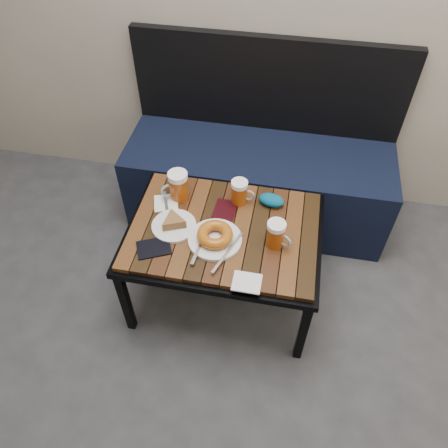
% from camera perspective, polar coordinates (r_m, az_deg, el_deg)
% --- Properties ---
extents(bench, '(1.40, 0.50, 0.95)m').
position_cam_1_polar(bench, '(2.43, 4.49, 6.47)').
color(bench, black).
rests_on(bench, ground).
extents(cafe_table, '(0.84, 0.62, 0.47)m').
position_cam_1_polar(cafe_table, '(1.90, 0.00, -1.46)').
color(cafe_table, black).
rests_on(cafe_table, ground).
extents(beer_mug_left, '(0.13, 0.12, 0.14)m').
position_cam_1_polar(beer_mug_left, '(1.96, -6.04, 4.98)').
color(beer_mug_left, '#9A400C').
rests_on(beer_mug_left, cafe_table).
extents(beer_mug_centre, '(0.11, 0.07, 0.12)m').
position_cam_1_polar(beer_mug_centre, '(1.94, 2.08, 4.19)').
color(beer_mug_centre, '#9A400C').
rests_on(beer_mug_centre, cafe_table).
extents(beer_mug_right, '(0.12, 0.10, 0.12)m').
position_cam_1_polar(beer_mug_right, '(1.78, 6.82, -1.32)').
color(beer_mug_right, '#9A400C').
rests_on(beer_mug_right, cafe_table).
extents(plate_pie, '(0.19, 0.19, 0.05)m').
position_cam_1_polar(plate_pie, '(1.87, -6.59, 0.07)').
color(plate_pie, white).
rests_on(plate_pie, cafe_table).
extents(plate_bagel, '(0.23, 0.29, 0.06)m').
position_cam_1_polar(plate_bagel, '(1.80, -1.19, -1.68)').
color(plate_bagel, white).
rests_on(plate_bagel, cafe_table).
extents(napkin_left, '(0.13, 0.13, 0.01)m').
position_cam_1_polar(napkin_left, '(1.99, -7.59, 2.74)').
color(napkin_left, white).
rests_on(napkin_left, cafe_table).
extents(napkin_right, '(0.11, 0.09, 0.01)m').
position_cam_1_polar(napkin_right, '(1.69, 3.00, -7.63)').
color(napkin_right, white).
rests_on(napkin_right, cafe_table).
extents(passport_navy, '(0.17, 0.15, 0.01)m').
position_cam_1_polar(passport_navy, '(1.82, -9.16, -3.09)').
color(passport_navy, black).
rests_on(passport_navy, cafe_table).
extents(passport_burgundy, '(0.10, 0.14, 0.01)m').
position_cam_1_polar(passport_burgundy, '(1.94, 0.11, 1.77)').
color(passport_burgundy, black).
rests_on(passport_burgundy, cafe_table).
extents(knit_pouch, '(0.13, 0.10, 0.05)m').
position_cam_1_polar(knit_pouch, '(1.96, 6.21, 3.13)').
color(knit_pouch, navy).
rests_on(knit_pouch, cafe_table).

